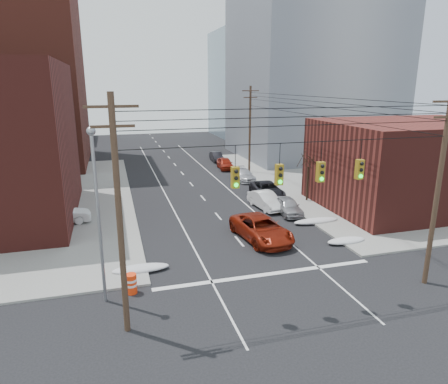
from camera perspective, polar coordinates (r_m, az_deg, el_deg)
ground at (r=20.06m, az=13.50°, el=-19.52°), size 160.00×160.00×0.00m
sidewalk_ne at (r=55.57m, az=24.47°, el=2.24°), size 40.00×40.00×0.15m
building_brick_far at (r=90.01m, az=-27.45°, el=10.23°), size 22.00×18.00×12.00m
building_office at (r=65.73m, az=12.38°, el=15.99°), size 22.00×20.00×25.00m
building_glass at (r=90.25m, az=5.50°, el=15.03°), size 20.00×18.00×22.00m
building_storefront at (r=40.88m, az=25.17°, el=3.53°), size 16.00×12.00×8.00m
utility_pole_left at (r=18.02m, az=-14.75°, el=-3.11°), size 2.20×0.28×11.00m
utility_pole_right at (r=24.85m, az=28.27°, el=0.58°), size 2.20×0.28×11.00m
utility_pole_far at (r=51.40m, az=3.72°, el=9.09°), size 2.20×0.28×11.00m
traffic_signals at (r=19.65m, az=10.85°, el=2.83°), size 17.00×0.42×2.02m
street_light at (r=20.98m, az=-17.66°, el=-1.43°), size 0.44×0.44×9.32m
bare_tree at (r=39.73m, az=11.87°, el=1.88°), size 2.09×2.20×4.93m
snow_nw at (r=25.71m, az=-11.79°, el=-10.65°), size 3.50×1.08×0.42m
snow_ne at (r=30.65m, az=17.07°, el=-6.66°), size 3.00×1.08×0.42m
snow_east_far at (r=34.24m, az=13.04°, el=-4.04°), size 4.00×1.08×0.42m
red_pickup at (r=29.91m, az=5.34°, el=-5.23°), size 3.64×6.52×1.72m
parked_car_a at (r=36.03m, az=9.09°, el=-1.96°), size 2.08×4.50×1.49m
parked_car_b at (r=37.36m, az=5.98°, el=-1.18°), size 2.20×4.86×1.55m
parked_car_c at (r=40.96m, az=6.20°, el=0.30°), size 2.98×5.77×1.56m
parked_car_d at (r=47.93m, az=2.80°, el=2.47°), size 1.97×4.79×1.39m
parked_car_e at (r=54.33m, az=0.16°, el=4.10°), size 2.16×4.61×1.53m
parked_car_f at (r=59.81m, az=-1.08°, el=5.06°), size 1.64×4.25×1.38m
lot_car_a at (r=35.28m, az=-22.13°, el=-3.07°), size 4.54×1.79×1.47m
lot_car_b at (r=39.57m, az=-24.41°, el=-1.32°), size 6.17×4.23×1.57m
lot_car_c at (r=40.45m, az=-28.28°, el=-1.57°), size 5.01×2.47×1.40m
lot_car_d at (r=44.76m, az=-25.89°, el=0.16°), size 4.09×2.15×1.33m
construction_barrel at (r=23.28m, az=-13.14°, el=-12.60°), size 0.86×0.86×1.13m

